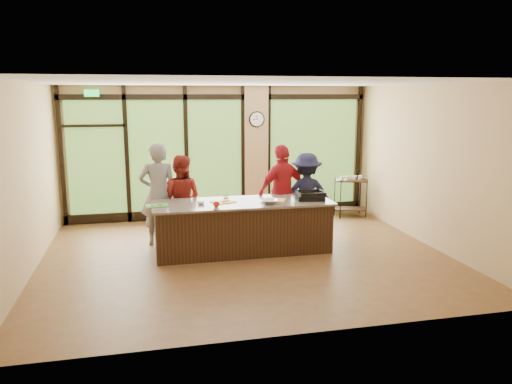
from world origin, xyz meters
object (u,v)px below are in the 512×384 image
cook_right (306,195)px  roasting_pan (310,197)px  cook_left (158,194)px  flower_stand (173,209)px  island_base (243,228)px  bar_cart (351,192)px

cook_right → roasting_pan: cook_right is taller
cook_left → flower_stand: cook_left is taller
cook_left → flower_stand: bearing=-101.6°
cook_right → cook_left: bearing=8.3°
island_base → bar_cart: (2.97, 2.03, 0.13)m
island_base → cook_right: 1.68m
cook_left → flower_stand: 1.55m
roasting_pan → flower_stand: (-2.35, 2.25, -0.61)m
roasting_pan → island_base: bearing=-175.9°
flower_stand → cook_left: bearing=-82.1°
cook_left → bar_cart: 4.61m
roasting_pan → bar_cart: 2.77m
cook_left → bar_cart: (4.42, 1.26, -0.40)m
island_base → cook_left: size_ratio=1.59×
roasting_pan → flower_stand: 3.31m
island_base → bar_cart: bar_cart is taller
roasting_pan → cook_right: bearing=85.4°
island_base → cook_left: bearing=152.1°
flower_stand → roasting_pan: bearing=-21.8°
island_base → roasting_pan: roasting_pan is taller
cook_left → cook_right: bearing=-178.1°
island_base → cook_left: (-1.45, 0.77, 0.53)m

